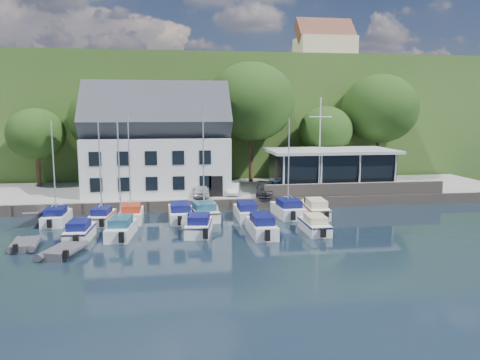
{
  "coord_description": "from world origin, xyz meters",
  "views": [
    {
      "loc": [
        -5.65,
        -31.21,
        9.19
      ],
      "look_at": [
        0.3,
        9.0,
        3.1
      ],
      "focal_mm": 35.0,
      "sensor_mm": 36.0,
      "label": 1
    }
  ],
  "objects_px": {
    "boat_r1_2": "(129,168)",
    "boat_r1_5": "(246,210)",
    "car_white": "(233,189)",
    "dinghy_0": "(25,243)",
    "dinghy_1": "(63,250)",
    "boat_r1_0": "(54,173)",
    "boat_r2_1": "(119,174)",
    "flagpole": "(320,146)",
    "boat_r1_4": "(203,166)",
    "car_silver": "(201,190)",
    "car_dgrey": "(265,189)",
    "boat_r1_7": "(315,207)",
    "boat_r2_2": "(199,224)",
    "boat_r2_4": "(314,223)",
    "boat_r1_3": "(180,211)",
    "boat_r2_3": "(261,224)",
    "harbor_building": "(158,149)",
    "club_pavilion": "(330,169)",
    "boat_r1_6": "(289,162)",
    "car_blue": "(280,186)",
    "boat_r1_1": "(100,174)",
    "boat_r2_0": "(80,230)"
  },
  "relations": [
    {
      "from": "boat_r1_1",
      "to": "boat_r2_0",
      "type": "bearing_deg",
      "value": -92.9
    },
    {
      "from": "club_pavilion",
      "to": "boat_r1_4",
      "type": "distance_m",
      "value": 16.41
    },
    {
      "from": "car_white",
      "to": "dinghy_0",
      "type": "distance_m",
      "value": 20.3
    },
    {
      "from": "dinghy_0",
      "to": "boat_r1_7",
      "type": "bearing_deg",
      "value": 10.57
    },
    {
      "from": "boat_r1_1",
      "to": "boat_r1_5",
      "type": "distance_m",
      "value": 12.43
    },
    {
      "from": "boat_r1_3",
      "to": "boat_r2_1",
      "type": "xyz_separation_m",
      "value": [
        -4.38,
        -4.68,
        3.86
      ]
    },
    {
      "from": "boat_r1_6",
      "to": "harbor_building",
      "type": "bearing_deg",
      "value": 138.4
    },
    {
      "from": "boat_r1_3",
      "to": "boat_r2_2",
      "type": "distance_m",
      "value": 4.91
    },
    {
      "from": "flagpole",
      "to": "boat_r1_0",
      "type": "distance_m",
      "value": 24.39
    },
    {
      "from": "boat_r1_2",
      "to": "boat_r1_5",
      "type": "distance_m",
      "value": 10.38
    },
    {
      "from": "dinghy_1",
      "to": "boat_r1_7",
      "type": "bearing_deg",
      "value": 42.62
    },
    {
      "from": "boat_r1_1",
      "to": "boat_r1_2",
      "type": "bearing_deg",
      "value": 15.16
    },
    {
      "from": "club_pavilion",
      "to": "flagpole",
      "type": "relative_size",
      "value": 1.4
    },
    {
      "from": "club_pavilion",
      "to": "harbor_building",
      "type": "bearing_deg",
      "value": 178.41
    },
    {
      "from": "boat_r1_0",
      "to": "car_white",
      "type": "bearing_deg",
      "value": 20.08
    },
    {
      "from": "harbor_building",
      "to": "boat_r1_3",
      "type": "bearing_deg",
      "value": -77.25
    },
    {
      "from": "boat_r1_2",
      "to": "boat_r1_5",
      "type": "height_order",
      "value": "boat_r1_2"
    },
    {
      "from": "boat_r1_5",
      "to": "harbor_building",
      "type": "bearing_deg",
      "value": 130.07
    },
    {
      "from": "car_white",
      "to": "dinghy_0",
      "type": "bearing_deg",
      "value": -131.23
    },
    {
      "from": "flagpole",
      "to": "boat_r1_4",
      "type": "relative_size",
      "value": 1.04
    },
    {
      "from": "car_dgrey",
      "to": "boat_r1_4",
      "type": "relative_size",
      "value": 0.44
    },
    {
      "from": "car_white",
      "to": "dinghy_1",
      "type": "relative_size",
      "value": 1.03
    },
    {
      "from": "car_blue",
      "to": "boat_r1_6",
      "type": "height_order",
      "value": "boat_r1_6"
    },
    {
      "from": "boat_r2_2",
      "to": "boat_r2_4",
      "type": "bearing_deg",
      "value": 4.72
    },
    {
      "from": "car_blue",
      "to": "boat_r2_1",
      "type": "height_order",
      "value": "boat_r2_1"
    },
    {
      "from": "boat_r1_0",
      "to": "boat_r1_6",
      "type": "distance_m",
      "value": 19.38
    },
    {
      "from": "boat_r2_2",
      "to": "club_pavilion",
      "type": "bearing_deg",
      "value": 51.31
    },
    {
      "from": "boat_r1_1",
      "to": "boat_r2_1",
      "type": "bearing_deg",
      "value": -59.41
    },
    {
      "from": "car_white",
      "to": "boat_r1_4",
      "type": "bearing_deg",
      "value": -108.7
    },
    {
      "from": "car_blue",
      "to": "boat_r1_2",
      "type": "relative_size",
      "value": 0.42
    },
    {
      "from": "boat_r1_1",
      "to": "dinghy_1",
      "type": "bearing_deg",
      "value": -91.29
    },
    {
      "from": "car_white",
      "to": "boat_r2_3",
      "type": "relative_size",
      "value": 0.52
    },
    {
      "from": "dinghy_0",
      "to": "dinghy_1",
      "type": "xyz_separation_m",
      "value": [
        2.88,
        -1.96,
        0.02
      ]
    },
    {
      "from": "boat_r2_1",
      "to": "boat_r2_3",
      "type": "height_order",
      "value": "boat_r2_1"
    },
    {
      "from": "car_silver",
      "to": "car_dgrey",
      "type": "distance_m",
      "value": 6.12
    },
    {
      "from": "boat_r1_0",
      "to": "boat_r2_4",
      "type": "relative_size",
      "value": 1.5
    },
    {
      "from": "car_dgrey",
      "to": "boat_r1_1",
      "type": "relative_size",
      "value": 0.49
    },
    {
      "from": "flagpole",
      "to": "dinghy_0",
      "type": "bearing_deg",
      "value": -153.6
    },
    {
      "from": "boat_r1_5",
      "to": "boat_r2_3",
      "type": "bearing_deg",
      "value": -86.63
    },
    {
      "from": "club_pavilion",
      "to": "boat_r1_1",
      "type": "xyz_separation_m",
      "value": [
        -22.36,
        -8.5,
        1.04
      ]
    },
    {
      "from": "club_pavilion",
      "to": "car_dgrey",
      "type": "xyz_separation_m",
      "value": [
        -7.76,
        -3.4,
        -1.46
      ]
    },
    {
      "from": "car_white",
      "to": "dinghy_1",
      "type": "bearing_deg",
      "value": -121.42
    },
    {
      "from": "car_silver",
      "to": "dinghy_0",
      "type": "distance_m",
      "value": 17.46
    },
    {
      "from": "boat_r1_0",
      "to": "boat_r1_3",
      "type": "relative_size",
      "value": 1.21
    },
    {
      "from": "boat_r2_0",
      "to": "dinghy_0",
      "type": "bearing_deg",
      "value": -150.23
    },
    {
      "from": "club_pavilion",
      "to": "boat_r1_2",
      "type": "height_order",
      "value": "boat_r1_2"
    },
    {
      "from": "car_white",
      "to": "dinghy_1",
      "type": "distance_m",
      "value": 19.57
    },
    {
      "from": "boat_r1_3",
      "to": "boat_r1_5",
      "type": "relative_size",
      "value": 1.12
    },
    {
      "from": "boat_r1_0",
      "to": "boat_r2_1",
      "type": "height_order",
      "value": "boat_r2_1"
    },
    {
      "from": "flagpole",
      "to": "dinghy_0",
      "type": "relative_size",
      "value": 3.12
    }
  ]
}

